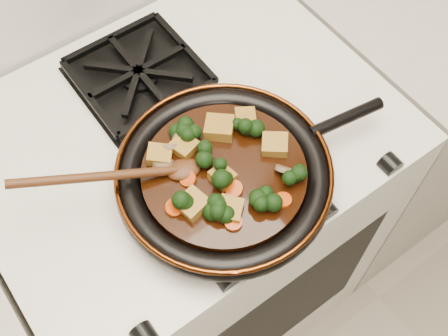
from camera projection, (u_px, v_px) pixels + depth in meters
stove at (192, 230)px, 1.40m from camera, size 0.76×0.60×0.90m
burner_grate_front at (226, 179)px, 0.95m from camera, size 0.23×0.23×0.03m
burner_grate_back at (139, 75)px, 1.06m from camera, size 0.23×0.23×0.03m
skillet at (225, 176)px, 0.91m from camera, size 0.48×0.36×0.05m
braising_sauce at (224, 175)px, 0.91m from camera, size 0.27×0.27×0.02m
tofu_cube_0 at (230, 210)px, 0.86m from camera, size 0.05×0.05×0.02m
tofu_cube_1 at (193, 204)px, 0.86m from camera, size 0.05×0.05×0.03m
tofu_cube_2 at (222, 177)px, 0.89m from camera, size 0.04×0.04×0.03m
tofu_cube_3 at (184, 146)px, 0.92m from camera, size 0.05×0.05×0.02m
tofu_cube_4 at (159, 155)px, 0.91m from camera, size 0.05×0.05×0.03m
tofu_cube_5 at (275, 145)px, 0.92m from camera, size 0.06×0.06×0.03m
tofu_cube_6 at (219, 128)px, 0.93m from camera, size 0.06×0.07×0.03m
tofu_cube_7 at (245, 119)px, 0.95m from camera, size 0.05×0.05×0.02m
broccoli_floret_0 at (202, 156)px, 0.90m from camera, size 0.08×0.08×0.07m
broccoli_floret_1 at (291, 172)px, 0.89m from camera, size 0.08×0.08×0.07m
broccoli_floret_2 at (248, 126)px, 0.93m from camera, size 0.09×0.08×0.07m
broccoli_floret_3 at (178, 201)px, 0.86m from camera, size 0.08×0.08×0.06m
broccoli_floret_4 at (217, 214)px, 0.85m from camera, size 0.07×0.07×0.06m
broccoli_floret_5 at (188, 134)px, 0.93m from camera, size 0.08×0.09×0.06m
broccoli_floret_6 at (266, 204)px, 0.86m from camera, size 0.08×0.08×0.06m
broccoli_floret_7 at (224, 174)px, 0.88m from camera, size 0.09×0.09×0.07m
carrot_coin_0 at (283, 200)px, 0.87m from camera, size 0.03×0.03×0.01m
carrot_coin_1 at (174, 208)px, 0.86m from camera, size 0.03×0.03×0.02m
carrot_coin_2 at (188, 179)px, 0.89m from camera, size 0.03×0.03×0.02m
carrot_coin_3 at (186, 129)px, 0.94m from camera, size 0.03×0.03×0.02m
carrot_coin_4 at (234, 189)px, 0.88m from camera, size 0.03×0.03×0.02m
carrot_coin_5 at (233, 222)px, 0.85m from camera, size 0.03×0.03×0.01m
mushroom_slice_0 at (275, 141)px, 0.92m from camera, size 0.04×0.04×0.03m
mushroom_slice_1 at (180, 135)px, 0.93m from camera, size 0.04×0.03×0.03m
mushroom_slice_2 at (286, 170)px, 0.89m from camera, size 0.04×0.05×0.03m
mushroom_slice_3 at (163, 164)px, 0.90m from camera, size 0.05×0.04×0.03m
mushroom_slice_4 at (170, 146)px, 0.92m from camera, size 0.04×0.04×0.03m
wooden_spoon at (134, 174)px, 0.87m from camera, size 0.16×0.09×0.27m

